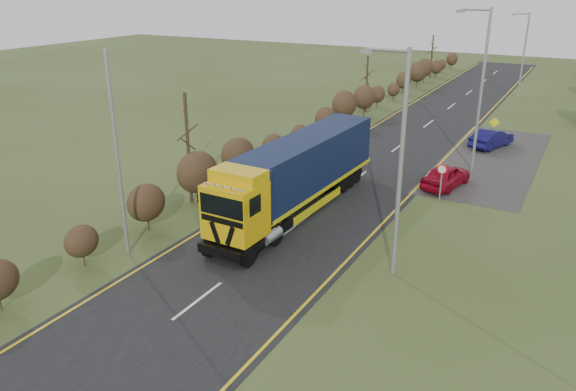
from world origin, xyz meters
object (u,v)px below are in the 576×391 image
at_px(car_red_hatchback, 446,176).
at_px(streetlight_near, 398,157).
at_px(car_blue_sedan, 492,138).
at_px(lorry, 297,172).
at_px(speed_sign, 442,175).

xyz_separation_m(car_red_hatchback, streetlight_near, (0.59, -11.50, 4.37)).
xyz_separation_m(car_red_hatchback, car_blue_sedan, (0.81, 10.01, -0.02)).
bearing_deg(car_blue_sedan, streetlight_near, 108.77).
bearing_deg(lorry, car_red_hatchback, 53.73).
bearing_deg(streetlight_near, car_red_hatchback, 92.94).
bearing_deg(speed_sign, car_red_hatchback, 95.90).
distance_m(car_red_hatchback, speed_sign, 2.29).
relative_size(car_blue_sedan, speed_sign, 1.98).
relative_size(car_blue_sedan, streetlight_near, 0.44).
bearing_deg(speed_sign, lorry, -138.83).
bearing_deg(car_red_hatchback, streetlight_near, 104.08).
bearing_deg(lorry, streetlight_near, -29.72).
bearing_deg(car_red_hatchback, lorry, 63.04).
relative_size(lorry, speed_sign, 6.84).
height_order(car_red_hatchback, streetlight_near, streetlight_near).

